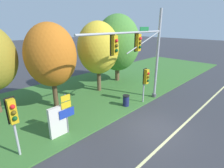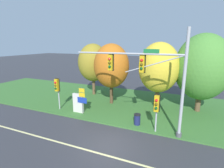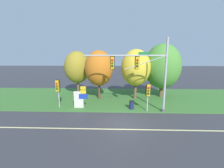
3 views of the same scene
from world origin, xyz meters
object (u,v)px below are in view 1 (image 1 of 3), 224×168
pedestrian_signal_further_along (146,79)px  tree_mid_verge (118,43)px  pedestrian_signal_near_kerb (13,115)px  trash_bin (126,100)px  info_kiosk (58,122)px  traffic_signal_mast (143,50)px  tree_behind_signpost (98,48)px  route_sign_post (67,110)px  tree_left_of_mast (51,55)px

pedestrian_signal_further_along → tree_mid_verge: size_ratio=0.40×
pedestrian_signal_further_along → pedestrian_signal_near_kerb: bearing=175.2°
pedestrian_signal_further_along → tree_mid_verge: bearing=62.8°
pedestrian_signal_near_kerb → pedestrian_signal_further_along: bearing=-4.8°
pedestrian_signal_further_along → trash_bin: 2.46m
tree_mid_verge → info_kiosk: 12.37m
traffic_signal_mast → tree_behind_signpost: size_ratio=1.26×
route_sign_post → tree_mid_verge: 11.79m
traffic_signal_mast → tree_left_of_mast: (-5.13, 4.69, -0.33)m
route_sign_post → trash_bin: bearing=-1.5°
pedestrian_signal_near_kerb → pedestrian_signal_further_along: pedestrian_signal_near_kerb is taller
pedestrian_signal_further_along → route_sign_post: size_ratio=1.17×
tree_mid_verge → trash_bin: 8.15m
tree_behind_signpost → pedestrian_signal_near_kerb: bearing=-155.3°
tree_mid_verge → trash_bin: tree_mid_verge is taller
tree_left_of_mast → pedestrian_signal_further_along: bearing=-39.8°
route_sign_post → tree_left_of_mast: (1.34, 3.88, 2.66)m
traffic_signal_mast → tree_left_of_mast: 6.96m
route_sign_post → tree_behind_signpost: bearing=33.3°
tree_left_of_mast → tree_mid_verge: bearing=8.4°
tree_mid_verge → info_kiosk: (-10.75, -5.05, -3.46)m
trash_bin → tree_behind_signpost: bearing=78.5°
info_kiosk → route_sign_post: bearing=-14.8°
tree_left_of_mast → trash_bin: 6.86m
tree_behind_signpost → tree_mid_verge: (3.87, 1.04, 0.12)m
pedestrian_signal_further_along → route_sign_post: bearing=172.9°
traffic_signal_mast → tree_behind_signpost: traffic_signal_mast is taller
pedestrian_signal_further_along → tree_mid_verge: tree_mid_verge is taller
pedestrian_signal_further_along → tree_left_of_mast: tree_left_of_mast is taller
route_sign_post → tree_behind_signpost: tree_behind_signpost is taller
pedestrian_signal_near_kerb → info_kiosk: pedestrian_signal_near_kerb is taller
info_kiosk → trash_bin: size_ratio=2.04×
tree_left_of_mast → info_kiosk: bearing=-117.0°
pedestrian_signal_near_kerb → tree_mid_verge: 14.21m
pedestrian_signal_near_kerb → route_sign_post: pedestrian_signal_near_kerb is taller
tree_left_of_mast → info_kiosk: (-1.90, -3.73, -3.28)m
traffic_signal_mast → trash_bin: size_ratio=9.22×
info_kiosk → tree_left_of_mast: bearing=63.0°
info_kiosk → trash_bin: (6.01, -0.29, -0.47)m
trash_bin → route_sign_post: bearing=178.5°
pedestrian_signal_near_kerb → tree_left_of_mast: bearing=43.2°
pedestrian_signal_near_kerb → tree_mid_verge: (13.04, 5.25, 2.04)m
traffic_signal_mast → tree_mid_verge: (3.72, 6.01, -0.14)m
pedestrian_signal_further_along → tree_mid_verge: (3.13, 6.08, 2.24)m
traffic_signal_mast → trash_bin: traffic_signal_mast is taller
traffic_signal_mast → pedestrian_signal_near_kerb: bearing=175.4°
tree_mid_verge → tree_behind_signpost: bearing=-165.0°
pedestrian_signal_near_kerb → tree_behind_signpost: tree_behind_signpost is taller
route_sign_post → tree_behind_signpost: 8.04m
pedestrian_signal_near_kerb → tree_mid_verge: bearing=21.9°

